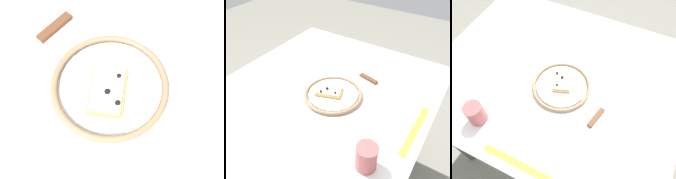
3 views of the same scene
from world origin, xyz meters
The scene contains 6 objects.
ground_plane centered at (0.00, 0.00, 0.00)m, with size 6.00×6.00×0.00m, color slate.
dining_table centered at (0.00, 0.00, 0.63)m, with size 1.03×0.84×0.72m.
plate centered at (0.05, -0.05, 0.73)m, with size 0.23×0.23×0.02m.
pizza_slice_near centered at (0.04, -0.03, 0.74)m, with size 0.10×0.12×0.03m.
knife centered at (0.23, -0.08, 0.72)m, with size 0.08×0.24×0.01m.
fork centered at (-0.14, -0.07, 0.72)m, with size 0.04×0.20×0.00m.
Camera 1 is at (-0.07, 0.17, 1.25)m, focal length 47.50 mm.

